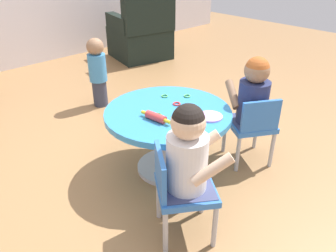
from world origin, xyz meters
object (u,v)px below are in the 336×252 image
object	(u,v)px
armchair_dark	(141,36)
craft_scissors	(189,114)
child_chair_right	(252,125)
seated_child_right	(254,93)
child_chair_left	(180,189)
toddler_standing	(98,71)
seated_child_left	(188,152)
rolling_pin	(156,117)
craft_table	(168,126)

from	to	relation	value
armchair_dark	craft_scissors	size ratio (longest dim) A/B	6.17
child_chair_right	seated_child_right	bearing A→B (deg)	58.42
seated_child_right	armchair_dark	size ratio (longest dim) A/B	0.60
child_chair_left	craft_scissors	bearing A→B (deg)	38.44
child_chair_left	toddler_standing	size ratio (longest dim) A/B	0.80
child_chair_right	seated_child_left	bearing A→B (deg)	-169.65
child_chair_left	child_chair_right	distance (m)	0.87
seated_child_left	seated_child_right	world-z (taller)	same
child_chair_right	seated_child_right	distance (m)	0.23
rolling_pin	child_chair_left	bearing A→B (deg)	-117.36
armchair_dark	seated_child_left	bearing A→B (deg)	-125.67
seated_child_right	craft_scissors	world-z (taller)	seated_child_right
seated_child_left	toddler_standing	bearing A→B (deg)	70.97
craft_table	seated_child_left	xyz separation A→B (m)	(-0.34, -0.50, 0.18)
armchair_dark	seated_child_right	bearing A→B (deg)	-113.03
child_chair_left	seated_child_right	distance (m)	0.93
craft_table	child_chair_right	distance (m)	0.60
child_chair_left	craft_table	bearing A→B (deg)	51.88
seated_child_left	child_chair_right	xyz separation A→B (m)	(0.83, 0.15, -0.23)
toddler_standing	rolling_pin	size ratio (longest dim) A/B	2.91
armchair_dark	rolling_pin	distance (m)	2.79
armchair_dark	rolling_pin	world-z (taller)	armchair_dark
craft_table	seated_child_left	distance (m)	0.63
child_chair_left	child_chair_right	xyz separation A→B (m)	(0.86, 0.13, 0.00)
child_chair_right	toddler_standing	bearing A→B (deg)	98.35
seated_child_right	child_chair_left	bearing A→B (deg)	-169.56
seated_child_left	rolling_pin	size ratio (longest dim) A/B	2.21
rolling_pin	craft_scissors	distance (m)	0.23
child_chair_left	seated_child_right	world-z (taller)	seated_child_right
craft_table	toddler_standing	world-z (taller)	toddler_standing
seated_child_left	craft_scissors	distance (m)	0.54
craft_scissors	seated_child_right	bearing A→B (deg)	-21.02
seated_child_left	child_chair_right	world-z (taller)	seated_child_left
rolling_pin	craft_table	bearing A→B (deg)	17.82
child_chair_right	toddler_standing	world-z (taller)	toddler_standing
craft_table	armchair_dark	size ratio (longest dim) A/B	0.98
child_chair_left	child_chair_right	bearing A→B (deg)	8.49
seated_child_right	craft_scissors	distance (m)	0.49
seated_child_left	rolling_pin	bearing A→B (deg)	67.33
craft_table	armchair_dark	xyz separation A→B (m)	(1.56, 2.15, -0.04)
seated_child_left	toddler_standing	xyz separation A→B (m)	(0.60, 1.74, -0.17)
toddler_standing	armchair_dark	bearing A→B (deg)	34.94
armchair_dark	toddler_standing	size ratio (longest dim) A/B	1.27
toddler_standing	rolling_pin	distance (m)	1.36
seated_child_left	child_chair_right	bearing A→B (deg)	10.35
seated_child_right	child_chair_right	bearing A→B (deg)	-121.58
toddler_standing	rolling_pin	xyz separation A→B (m)	(-0.41, -1.29, 0.13)
seated_child_left	child_chair_left	bearing A→B (deg)	145.19
child_chair_right	toddler_standing	xyz separation A→B (m)	(-0.23, 1.58, 0.05)
craft_table	armchair_dark	world-z (taller)	armchair_dark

